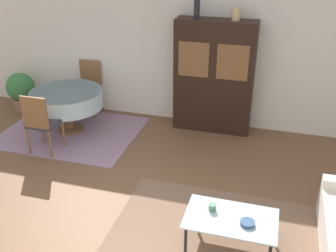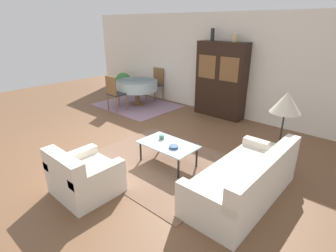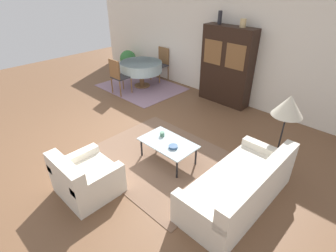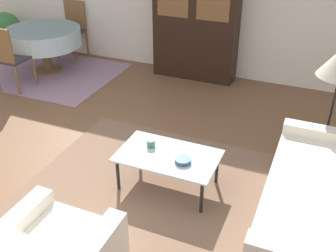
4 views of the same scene
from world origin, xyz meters
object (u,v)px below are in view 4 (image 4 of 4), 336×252
Objects in this scene: display_cabinet at (196,19)px; potted_plant at (7,30)px; dining_table at (43,37)px; dining_chair_near at (8,55)px; dining_chair_far at (73,26)px; couch at (320,202)px; bowl at (183,161)px; coffee_table at (168,158)px; cup at (151,143)px.

potted_plant is (-3.86, -0.22, -0.56)m from display_cabinet.
dining_chair_near is (0.00, -0.86, -0.03)m from dining_table.
dining_chair_near is at bearing 90.00° from dining_chair_far.
dining_chair_far reaches higher than potted_plant.
potted_plant is at bearing 133.78° from dining_chair_near.
couch reaches higher than bowl.
dining_table is (-2.48, -0.80, -0.38)m from display_cabinet.
display_cabinet is at bearing 3.34° from potted_plant.
dining_chair_far is (-2.48, 0.06, -0.41)m from display_cabinet.
bowl is (0.94, -3.02, -0.57)m from display_cabinet.
bowl is (3.42, -2.22, -0.19)m from dining_table.
display_cabinet is at bearing 37.40° from couch.
dining_table is at bearing 146.98° from bowl.
potted_plant is at bearing 65.92° from couch.
bowl is 5.56m from potted_plant.
dining_chair_near is at bearing 158.17° from coffee_table.
dining_chair_near is 1.33× the size of potted_plant.
display_cabinet reaches higher than coffee_table.
dining_table reaches higher than bowl.
dining_chair_far is at bearing 137.93° from bowl.
coffee_table is 1.35× the size of potted_plant.
couch is 5.22m from dining_table.
dining_table is 1.66× the size of potted_plant.
couch reaches higher than cup.
bowl is at bearing 137.93° from dining_chair_far.
cup is 0.11× the size of potted_plant.
dining_chair_near is 11.78× the size of cup.
dining_table is 1.25× the size of dining_chair_far.
dining_table is at bearing 146.26° from coffee_table.
coffee_table is at bearing -33.74° from dining_table.
dining_chair_far is at bearing 135.54° from cup.
display_cabinet reaches higher than cup.
coffee_table is at bearing -18.28° from cup.
couch is 6.71m from potted_plant.
display_cabinet is 2.51m from dining_chair_far.
couch is 1.75m from cup.
cup is at bearing -79.70° from display_cabinet.
potted_plant is (-4.61, 2.74, 0.06)m from coffee_table.
couch reaches higher than coffee_table.
bowl is (3.42, -3.08, -0.16)m from dining_chair_far.
dining_chair_near reaches higher than bowl.
dining_table is at bearing 145.25° from cup.
potted_plant is at bearing 148.74° from cup.
potted_plant is at bearing 11.64° from dining_chair_far.
coffee_table is 0.21m from bowl.
bowl is at bearing 92.74° from couch.
coffee_table is 4.43m from dining_chair_far.
dining_table is 0.86m from dining_chair_near.
cup is at bearing 87.52° from couch.
couch reaches higher than dining_table.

